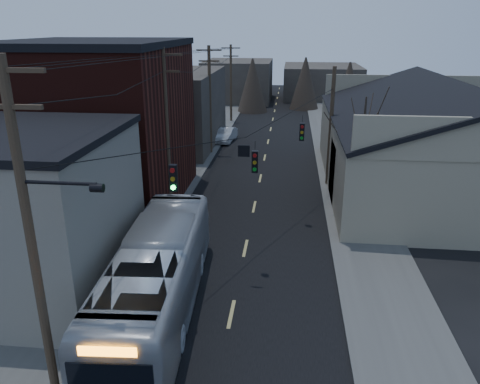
# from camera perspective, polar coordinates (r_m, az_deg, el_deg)

# --- Properties ---
(road_surface) EXTENTS (9.00, 110.00, 0.02)m
(road_surface) POSITION_cam_1_polar(r_m,az_deg,el_deg) (39.80, 2.86, 3.45)
(road_surface) COLOR black
(road_surface) RESTS_ON ground
(sidewalk_left) EXTENTS (4.00, 110.00, 0.12)m
(sidewalk_left) POSITION_cam_1_polar(r_m,az_deg,el_deg) (40.65, -6.34, 3.78)
(sidewalk_left) COLOR #474744
(sidewalk_left) RESTS_ON ground
(sidewalk_right) EXTENTS (4.00, 110.00, 0.12)m
(sidewalk_right) POSITION_cam_1_polar(r_m,az_deg,el_deg) (39.98, 12.22, 3.17)
(sidewalk_right) COLOR #474744
(sidewalk_right) RESTS_ON ground
(building_clapboard) EXTENTS (8.00, 8.00, 7.00)m
(building_clapboard) POSITION_cam_1_polar(r_m,az_deg,el_deg) (21.81, -24.97, -2.75)
(building_clapboard) COLOR #6D675B
(building_clapboard) RESTS_ON ground
(building_brick) EXTENTS (10.00, 12.00, 10.00)m
(building_brick) POSITION_cam_1_polar(r_m,az_deg,el_deg) (31.25, -16.93, 7.53)
(building_brick) COLOR black
(building_brick) RESTS_ON ground
(building_left_far) EXTENTS (9.00, 14.00, 7.00)m
(building_left_far) POSITION_cam_1_polar(r_m,az_deg,el_deg) (46.29, -8.61, 10.00)
(building_left_far) COLOR #362F2B
(building_left_far) RESTS_ON ground
(warehouse) EXTENTS (16.16, 20.60, 7.73)m
(warehouse) POSITION_cam_1_polar(r_m,az_deg,el_deg) (35.92, 23.68, 4.44)
(warehouse) COLOR gray
(warehouse) RESTS_ON ground
(building_far_left) EXTENTS (10.00, 12.00, 6.00)m
(building_far_left) POSITION_cam_1_polar(r_m,az_deg,el_deg) (74.05, -0.21, 13.42)
(building_far_left) COLOR #362F2B
(building_far_left) RESTS_ON ground
(building_far_right) EXTENTS (12.00, 14.00, 5.00)m
(building_far_right) POSITION_cam_1_polar(r_m,az_deg,el_deg) (78.79, 9.90, 13.15)
(building_far_right) COLOR #362F2B
(building_far_right) RESTS_ON ground
(bare_tree) EXTENTS (0.40, 0.40, 7.20)m
(bare_tree) POSITION_cam_1_polar(r_m,az_deg,el_deg) (29.48, 14.55, 4.25)
(bare_tree) COLOR black
(bare_tree) RESTS_ON ground
(utility_lines) EXTENTS (11.24, 45.28, 10.50)m
(utility_lines) POSITION_cam_1_polar(r_m,az_deg,el_deg) (33.30, -3.02, 8.98)
(utility_lines) COLOR #382B1E
(utility_lines) RESTS_ON ground
(bus) EXTENTS (3.53, 12.22, 3.36)m
(bus) POSITION_cam_1_polar(r_m,az_deg,el_deg) (19.24, -10.10, -10.11)
(bus) COLOR #A4A9B0
(bus) RESTS_ON ground
(parked_car) EXTENTS (1.97, 4.33, 1.38)m
(parked_car) POSITION_cam_1_polar(r_m,az_deg,el_deg) (47.37, -1.72, 6.97)
(parked_car) COLOR #B6BABF
(parked_car) RESTS_ON ground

